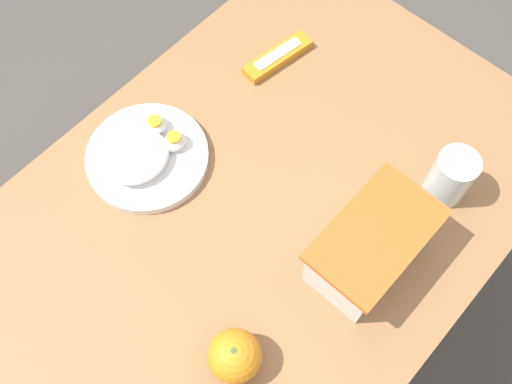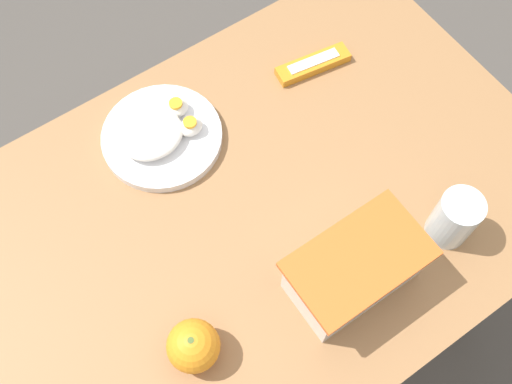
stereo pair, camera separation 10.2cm
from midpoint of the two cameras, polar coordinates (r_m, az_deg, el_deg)
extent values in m
plane|color=#4C4742|center=(1.77, -2.16, -12.68)|extent=(10.00, 10.00, 0.00)
cube|color=#996B42|center=(1.04, -3.57, -3.26)|extent=(1.13, 0.73, 0.03)
cylinder|color=brown|center=(1.67, 1.74, 10.41)|extent=(0.05, 0.05, 0.74)
cylinder|color=brown|center=(1.55, 19.17, -2.73)|extent=(0.05, 0.05, 0.74)
cube|color=white|center=(0.97, 7.96, -5.52)|extent=(0.20, 0.11, 0.10)
cube|color=beige|center=(0.98, 7.82, -5.90)|extent=(0.18, 0.10, 0.06)
cube|color=orange|center=(0.92, 8.38, -4.35)|extent=(0.22, 0.13, 0.01)
ellipsoid|color=tan|center=(0.98, 10.53, -3.54)|extent=(0.07, 0.05, 0.03)
ellipsoid|color=tan|center=(0.94, 6.17, -7.95)|extent=(0.05, 0.04, 0.03)
sphere|color=orange|center=(0.92, -5.29, -15.63)|extent=(0.08, 0.08, 0.08)
cylinder|color=#4C662D|center=(0.89, -5.51, -15.19)|extent=(0.01, 0.01, 0.00)
cylinder|color=white|center=(1.10, -12.91, 2.98)|extent=(0.22, 0.22, 0.02)
ellipsoid|color=white|center=(1.07, -13.91, 2.99)|extent=(0.12, 0.10, 0.03)
ellipsoid|color=white|center=(1.10, -12.13, 5.93)|extent=(0.04, 0.04, 0.03)
cylinder|color=#F4A823|center=(1.09, -12.28, 6.35)|extent=(0.02, 0.02, 0.01)
ellipsoid|color=white|center=(1.08, -10.41, 4.49)|extent=(0.04, 0.04, 0.03)
cylinder|color=#F4A823|center=(1.07, -10.55, 4.90)|extent=(0.02, 0.02, 0.01)
cube|color=orange|center=(1.20, -0.39, 12.51)|extent=(0.15, 0.06, 0.02)
cube|color=white|center=(1.19, -0.40, 12.82)|extent=(0.11, 0.04, 0.00)
cylinder|color=silver|center=(1.04, 15.46, 1.10)|extent=(0.07, 0.07, 0.11)
camera|label=1|loc=(0.05, -92.88, -5.96)|focal=42.00mm
camera|label=2|loc=(0.05, 87.12, 5.96)|focal=42.00mm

